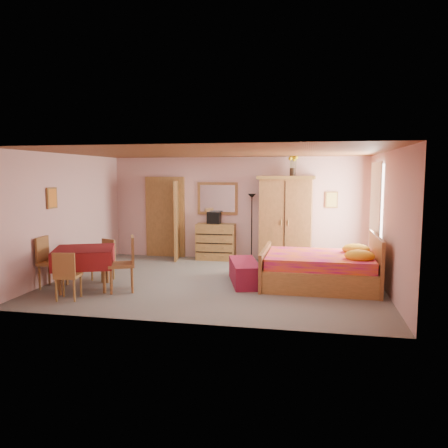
% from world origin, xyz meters
% --- Properties ---
extents(floor, '(6.50, 6.50, 0.00)m').
position_xyz_m(floor, '(0.00, 0.00, 0.00)').
color(floor, slate).
rests_on(floor, ground).
extents(ceiling, '(6.50, 6.50, 0.00)m').
position_xyz_m(ceiling, '(0.00, 0.00, 2.60)').
color(ceiling, brown).
rests_on(ceiling, wall_back).
extents(wall_back, '(6.50, 0.10, 2.60)m').
position_xyz_m(wall_back, '(0.00, 2.50, 1.30)').
color(wall_back, '#CA9792').
rests_on(wall_back, floor).
extents(wall_front, '(6.50, 0.10, 2.60)m').
position_xyz_m(wall_front, '(0.00, -2.50, 1.30)').
color(wall_front, '#CA9792').
rests_on(wall_front, floor).
extents(wall_left, '(0.10, 5.00, 2.60)m').
position_xyz_m(wall_left, '(-3.25, 0.00, 1.30)').
color(wall_left, '#CA9792').
rests_on(wall_left, floor).
extents(wall_right, '(0.10, 5.00, 2.60)m').
position_xyz_m(wall_right, '(3.25, 0.00, 1.30)').
color(wall_right, '#CA9792').
rests_on(wall_right, floor).
extents(doorway, '(1.06, 0.12, 2.15)m').
position_xyz_m(doorway, '(-1.90, 2.47, 1.02)').
color(doorway, '#9E6B35').
rests_on(doorway, floor).
extents(window, '(0.08, 1.40, 1.95)m').
position_xyz_m(window, '(3.21, 1.20, 1.45)').
color(window, white).
rests_on(window, wall_right).
extents(picture_left, '(0.04, 0.32, 0.42)m').
position_xyz_m(picture_left, '(-3.22, -0.60, 1.70)').
color(picture_left, orange).
rests_on(picture_left, wall_left).
extents(picture_back, '(0.30, 0.04, 0.40)m').
position_xyz_m(picture_back, '(2.35, 2.47, 1.55)').
color(picture_back, '#D8BF59').
rests_on(picture_back, wall_back).
extents(chest_of_drawers, '(0.98, 0.50, 0.92)m').
position_xyz_m(chest_of_drawers, '(-0.49, 2.28, 0.46)').
color(chest_of_drawers, olive).
rests_on(chest_of_drawers, floor).
extents(wall_mirror, '(1.05, 0.07, 0.83)m').
position_xyz_m(wall_mirror, '(-0.49, 2.49, 1.55)').
color(wall_mirror, silver).
rests_on(wall_mirror, wall_back).
extents(stereo, '(0.34, 0.26, 0.30)m').
position_xyz_m(stereo, '(-0.55, 2.32, 1.07)').
color(stereo, black).
rests_on(stereo, chest_of_drawers).
extents(floor_lamp, '(0.28, 0.28, 1.68)m').
position_xyz_m(floor_lamp, '(0.42, 2.30, 0.84)').
color(floor_lamp, black).
rests_on(floor_lamp, floor).
extents(wardrobe, '(1.39, 0.76, 2.13)m').
position_xyz_m(wardrobe, '(1.27, 2.17, 1.07)').
color(wardrobe, '#986333').
rests_on(wardrobe, floor).
extents(sunflower_vase, '(0.22, 0.22, 0.51)m').
position_xyz_m(sunflower_vase, '(1.41, 2.20, 2.39)').
color(sunflower_vase, gold).
rests_on(sunflower_vase, wardrobe).
extents(bed, '(2.23, 1.76, 1.02)m').
position_xyz_m(bed, '(2.03, 0.10, 0.51)').
color(bed, '#BC127A').
rests_on(bed, floor).
extents(bench, '(0.84, 1.42, 0.45)m').
position_xyz_m(bench, '(0.58, -0.00, 0.22)').
color(bench, maroon).
rests_on(bench, floor).
extents(dining_table, '(1.39, 1.39, 0.78)m').
position_xyz_m(dining_table, '(-2.35, -0.99, 0.39)').
color(dining_table, maroon).
rests_on(dining_table, floor).
extents(chair_south, '(0.44, 0.44, 0.85)m').
position_xyz_m(chair_south, '(-2.27, -1.69, 0.43)').
color(chair_south, '#A87639').
rests_on(chair_south, floor).
extents(chair_north, '(0.49, 0.49, 0.83)m').
position_xyz_m(chair_north, '(-2.33, -0.29, 0.42)').
color(chair_north, '#AA7A39').
rests_on(chair_north, floor).
extents(chair_west, '(0.48, 0.48, 0.98)m').
position_xyz_m(chair_west, '(-2.99, -1.02, 0.49)').
color(chair_west, '#9E6A35').
rests_on(chair_west, floor).
extents(chair_east, '(0.62, 0.62, 1.03)m').
position_xyz_m(chair_east, '(-1.59, -1.02, 0.51)').
color(chair_east, '#945F32').
rests_on(chair_east, floor).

